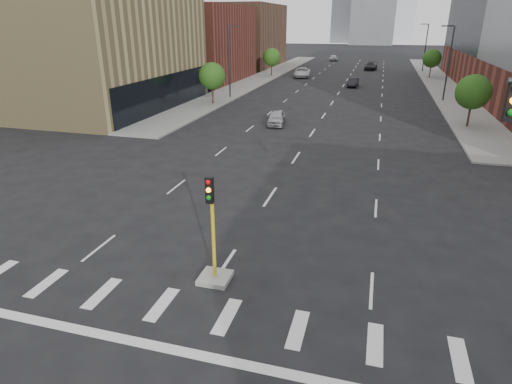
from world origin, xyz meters
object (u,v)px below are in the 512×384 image
at_px(car_near_left, 276,118).
at_px(car_mid_right, 353,82).
at_px(car_deep_right, 371,66).
at_px(car_distant, 334,58).
at_px(median_traffic_signal, 214,259).
at_px(car_far_left, 302,73).

xyz_separation_m(car_near_left, car_mid_right, (5.47, 28.91, 0.00)).
xyz_separation_m(car_deep_right, car_distant, (-9.89, 19.99, 0.01)).
relative_size(median_traffic_signal, car_near_left, 1.08).
bearing_deg(car_mid_right, median_traffic_signal, -89.92).
distance_m(car_mid_right, car_deep_right, 26.03).
xyz_separation_m(median_traffic_signal, car_far_left, (-8.27, 66.27, -0.15)).
distance_m(car_near_left, car_far_left, 39.12).
relative_size(median_traffic_signal, car_deep_right, 0.82).
bearing_deg(car_deep_right, car_mid_right, -88.37).
xyz_separation_m(car_near_left, car_distant, (-2.54, 74.87, 0.10)).
bearing_deg(car_far_left, median_traffic_signal, -89.84).
height_order(car_near_left, car_distant, car_distant).
bearing_deg(car_far_left, car_mid_right, -52.53).
bearing_deg(median_traffic_signal, car_mid_right, 88.47).
relative_size(median_traffic_signal, car_far_left, 0.74).
xyz_separation_m(car_near_left, car_far_left, (-4.30, 38.88, 0.13)).
xyz_separation_m(car_mid_right, car_far_left, (-9.77, 9.97, 0.13)).
bearing_deg(car_distant, car_far_left, -102.28).
bearing_deg(car_distant, car_near_left, -97.54).
bearing_deg(car_near_left, car_distant, 84.14).
height_order(car_far_left, car_distant, car_far_left).
bearing_deg(car_near_left, car_mid_right, 71.49).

